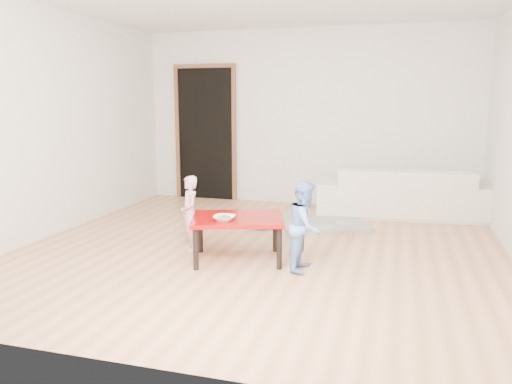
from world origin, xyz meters
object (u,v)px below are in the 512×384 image
at_px(sofa, 402,192).
at_px(child_pink, 190,213).
at_px(child_blue, 305,226).
at_px(basin, 260,223).
at_px(red_table, 238,239).
at_px(bowl, 224,218).

relative_size(sofa, child_pink, 2.88).
height_order(child_pink, child_blue, child_blue).
relative_size(child_pink, basin, 1.86).
xyz_separation_m(red_table, bowl, (-0.07, -0.19, 0.24)).
distance_m(sofa, child_blue, 2.71).
bearing_deg(bowl, sofa, 58.79).
height_order(red_table, basin, red_table).
height_order(child_blue, basin, child_blue).
bearing_deg(bowl, child_blue, 7.58).
bearing_deg(child_blue, basin, 33.94).
distance_m(sofa, basin, 2.08).
bearing_deg(bowl, child_pink, 144.22).
bearing_deg(basin, red_table, -84.03).
distance_m(bowl, basin, 1.52).
bearing_deg(child_pink, sofa, 100.34).
relative_size(sofa, bowl, 11.20).
bearing_deg(red_table, bowl, -111.01).
bearing_deg(bowl, basin, 92.46).
bearing_deg(sofa, bowl, 52.88).
xyz_separation_m(bowl, child_blue, (0.75, 0.10, -0.05)).
xyz_separation_m(child_blue, basin, (-0.82, 1.37, -0.35)).
distance_m(sofa, bowl, 3.12).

